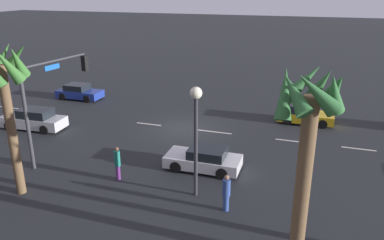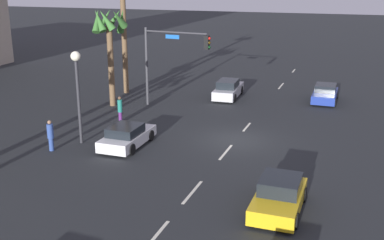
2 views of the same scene
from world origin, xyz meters
TOP-DOWN VIEW (x-y plane):
  - ground_plane at (0.00, 0.00)m, footprint 220.00×220.00m
  - lane_stripe_1 at (-11.52, 0.00)m, footprint 2.02×0.14m
  - lane_stripe_2 at (-7.68, 0.00)m, footprint 2.51×0.14m
  - lane_stripe_3 at (-2.23, 0.00)m, footprint 2.48×0.14m
  - lane_stripe_4 at (2.71, 0.00)m, footprint 1.92×0.14m
  - lane_stripe_5 at (15.73, 0.00)m, footprint 2.56×0.14m
  - lane_stripe_6 at (23.41, 0.00)m, footprint 1.85×0.14m
  - car_1 at (-3.18, 5.61)m, footprint 4.12×1.98m
  - car_2 at (11.35, -4.15)m, footprint 3.97×1.88m
  - car_3 at (-8.04, -3.95)m, footprint 3.96×1.96m
  - car_5 at (10.03, 3.32)m, footprint 4.67×1.99m
  - traffic_signal at (5.58, 6.68)m, footprint 0.84×5.29m
  - streetlamp at (-3.59, 8.41)m, footprint 0.56×0.56m
  - pedestrian_0 at (-5.29, 9.26)m, footprint 0.46×0.46m
  - pedestrian_1 at (0.74, 8.15)m, footprint 0.41×0.41m
  - palm_tree_0 at (8.74, 11.93)m, footprint 2.53×2.51m
  - palm_tree_2 at (4.62, 10.87)m, footprint 2.64×2.76m

SIDE VIEW (x-z plane):
  - ground_plane at x=0.00m, z-range 0.00..0.00m
  - lane_stripe_1 at x=-11.52m, z-range 0.00..0.01m
  - lane_stripe_2 at x=-7.68m, z-range 0.00..0.01m
  - lane_stripe_3 at x=-2.23m, z-range 0.00..0.01m
  - lane_stripe_4 at x=2.71m, z-range 0.00..0.01m
  - lane_stripe_5 at x=15.73m, z-range 0.00..0.01m
  - lane_stripe_6 at x=23.41m, z-range 0.00..0.01m
  - car_1 at x=-3.18m, z-range -0.04..1.22m
  - car_2 at x=11.35m, z-range -0.05..1.27m
  - car_3 at x=-8.04m, z-range -0.06..1.32m
  - car_5 at x=10.03m, z-range -0.06..1.39m
  - pedestrian_0 at x=-5.29m, z-range 0.05..1.82m
  - pedestrian_1 at x=0.74m, z-range 0.07..1.88m
  - streetlamp at x=-3.59m, z-range 1.14..6.53m
  - traffic_signal at x=5.58m, z-range 1.08..6.90m
  - palm_tree_2 at x=4.62m, z-range 1.95..9.23m
  - palm_tree_0 at x=8.74m, z-range 2.36..12.16m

